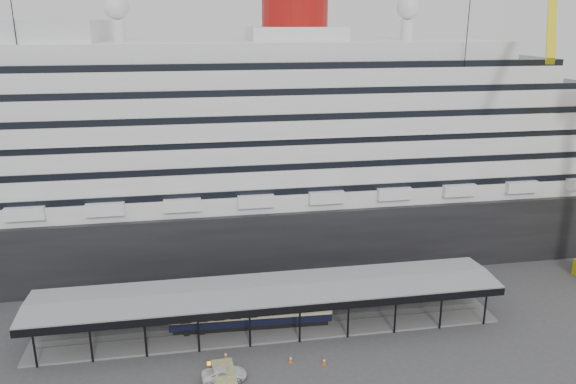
% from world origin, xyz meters
% --- Properties ---
extents(ground, '(200.00, 200.00, 0.00)m').
position_xyz_m(ground, '(0.00, 0.00, 0.00)').
color(ground, '#3A3A3C').
rests_on(ground, ground).
extents(cruise_ship, '(130.00, 30.00, 43.90)m').
position_xyz_m(cruise_ship, '(0.05, 32.00, 18.35)').
color(cruise_ship, black).
rests_on(cruise_ship, ground).
extents(platform_canopy, '(56.00, 9.18, 5.30)m').
position_xyz_m(platform_canopy, '(0.00, 5.00, 2.36)').
color(platform_canopy, slate).
rests_on(platform_canopy, ground).
extents(port_truck, '(4.78, 2.39, 1.30)m').
position_xyz_m(port_truck, '(-6.22, -4.79, 0.65)').
color(port_truck, silver).
rests_on(port_truck, ground).
extents(pullman_carriage, '(19.55, 3.32, 19.11)m').
position_xyz_m(pullman_carriage, '(-2.30, 5.00, 2.35)').
color(pullman_carriage, black).
rests_on(pullman_carriage, ground).
extents(traffic_cone_left, '(0.48, 0.48, 0.84)m').
position_xyz_m(traffic_cone_left, '(-5.82, -1.02, 0.42)').
color(traffic_cone_left, '#D7590B').
rests_on(traffic_cone_left, ground).
extents(traffic_cone_mid, '(0.52, 0.52, 0.82)m').
position_xyz_m(traffic_cone_mid, '(4.63, -4.00, 0.41)').
color(traffic_cone_mid, '#D0510B').
rests_on(traffic_cone_mid, ground).
extents(traffic_cone_right, '(0.40, 0.40, 0.77)m').
position_xyz_m(traffic_cone_right, '(1.12, -2.91, 0.38)').
color(traffic_cone_right, '#E2530C').
rests_on(traffic_cone_right, ground).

